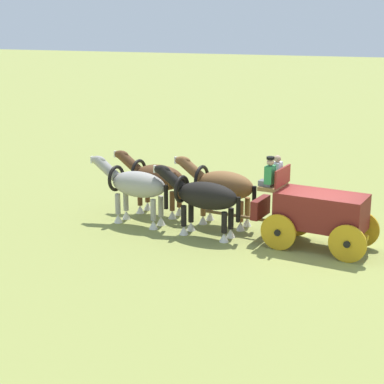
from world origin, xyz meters
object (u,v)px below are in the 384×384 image
(draft_horse_rear_near, at_px, (203,197))
(draft_horse_lead_off, at_px, (156,178))
(draft_horse_lead_near, at_px, (135,185))
(show_wagon, at_px, (316,211))
(draft_horse_rear_off, at_px, (222,186))

(draft_horse_rear_near, distance_m, draft_horse_lead_off, 2.90)
(draft_horse_lead_near, xyz_separation_m, draft_horse_lead_off, (-0.12, -1.29, -0.03))
(show_wagon, height_order, draft_horse_rear_near, show_wagon)
(draft_horse_lead_off, bearing_deg, draft_horse_rear_off, 174.81)
(draft_horse_lead_near, bearing_deg, draft_horse_rear_near, 174.81)
(draft_horse_lead_off, bearing_deg, draft_horse_lead_near, 84.69)
(draft_horse_rear_off, bearing_deg, draft_horse_lead_near, 21.27)
(draft_horse_rear_near, relative_size, draft_horse_lead_off, 1.05)
(show_wagon, xyz_separation_m, draft_horse_rear_off, (3.41, -0.96, 0.17))
(show_wagon, relative_size, draft_horse_rear_near, 1.78)
(show_wagon, relative_size, draft_horse_lead_off, 1.87)
(draft_horse_rear_off, bearing_deg, draft_horse_lead_off, -5.19)
(draft_horse_rear_off, height_order, draft_horse_lead_near, draft_horse_rear_off)
(draft_horse_rear_off, xyz_separation_m, draft_horse_lead_near, (2.72, 1.06, -0.01))
(show_wagon, bearing_deg, draft_horse_rear_off, -15.77)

